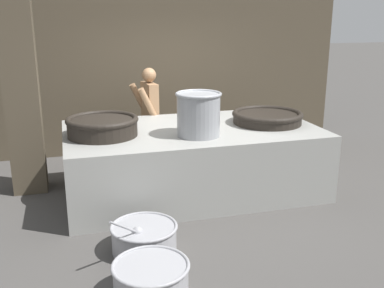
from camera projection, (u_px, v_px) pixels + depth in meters
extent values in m
plane|color=#474442|center=(192.00, 190.00, 6.59)|extent=(60.00, 60.00, 0.00)
cube|color=#4C4233|center=(157.00, 63.00, 8.29)|extent=(7.04, 0.24, 3.22)
cube|color=#4C4233|center=(20.00, 80.00, 6.19)|extent=(0.46, 0.46, 3.22)
cube|color=gray|center=(192.00, 160.00, 6.46)|extent=(3.53, 1.97, 0.94)
cylinder|color=black|center=(103.00, 128.00, 5.89)|extent=(0.91, 0.91, 0.22)
torus|color=black|center=(102.00, 120.00, 5.86)|extent=(0.95, 0.95, 0.07)
cylinder|color=black|center=(267.00, 119.00, 6.58)|extent=(0.99, 0.99, 0.14)
torus|color=black|center=(267.00, 114.00, 6.56)|extent=(1.03, 1.03, 0.08)
cylinder|color=gray|center=(198.00, 115.00, 5.86)|extent=(0.56, 0.56, 0.56)
torus|color=gray|center=(199.00, 94.00, 5.78)|extent=(0.60, 0.60, 0.04)
cylinder|color=#9E7551|center=(152.00, 144.00, 7.45)|extent=(0.12, 0.12, 0.82)
cylinder|color=#9E7551|center=(149.00, 142.00, 7.60)|extent=(0.12, 0.12, 0.82)
cube|color=olive|center=(151.00, 134.00, 7.48)|extent=(0.22, 0.27, 0.53)
cube|color=#9E7551|center=(150.00, 101.00, 7.33)|extent=(0.22, 0.51, 0.60)
cylinder|color=#9E7551|center=(148.00, 105.00, 7.07)|extent=(0.34, 0.14, 0.56)
cylinder|color=#9E7551|center=(139.00, 99.00, 7.51)|extent=(0.34, 0.14, 0.56)
sphere|color=#9E7551|center=(149.00, 75.00, 7.21)|extent=(0.23, 0.23, 0.23)
cylinder|color=#9E9EA3|center=(144.00, 239.00, 4.87)|extent=(0.70, 0.70, 0.28)
torus|color=#9E9EA3|center=(144.00, 227.00, 4.83)|extent=(0.73, 0.73, 0.03)
cylinder|color=tan|center=(144.00, 233.00, 4.85)|extent=(0.62, 0.62, 0.07)
sphere|color=#9E9EA3|center=(138.00, 232.00, 4.73)|extent=(0.13, 0.13, 0.13)
cylinder|color=#9E9EA3|center=(125.00, 228.00, 4.49)|extent=(0.33, 0.37, 0.34)
cylinder|color=#9E9EA3|center=(151.00, 281.00, 4.06)|extent=(0.68, 0.68, 0.32)
torus|color=#9E9EA3|center=(151.00, 266.00, 4.02)|extent=(0.72, 0.72, 0.03)
cylinder|color=orange|center=(151.00, 274.00, 4.04)|extent=(0.60, 0.60, 0.08)
cylinder|color=orange|center=(151.00, 262.00, 4.13)|extent=(0.06, 0.04, 0.03)
cylinder|color=orange|center=(149.00, 277.00, 3.90)|extent=(0.06, 0.05, 0.03)
cylinder|color=orange|center=(141.00, 270.00, 4.01)|extent=(0.06, 0.05, 0.04)
cylinder|color=orange|center=(152.00, 282.00, 3.83)|extent=(0.05, 0.04, 0.04)
cylinder|color=orange|center=(155.00, 270.00, 4.02)|extent=(0.05, 0.03, 0.02)
cylinder|color=orange|center=(141.00, 280.00, 3.86)|extent=(0.05, 0.05, 0.04)
cylinder|color=orange|center=(134.00, 264.00, 4.09)|extent=(0.05, 0.05, 0.04)
cylinder|color=orange|center=(149.00, 281.00, 3.85)|extent=(0.05, 0.05, 0.03)
cylinder|color=orange|center=(167.00, 260.00, 4.16)|extent=(0.06, 0.06, 0.04)
cylinder|color=orange|center=(152.00, 266.00, 4.06)|extent=(0.05, 0.05, 0.04)
cylinder|color=orange|center=(160.00, 257.00, 4.21)|extent=(0.05, 0.05, 0.04)
cylinder|color=orange|center=(164.00, 270.00, 4.01)|extent=(0.04, 0.05, 0.03)
cylinder|color=orange|center=(155.00, 270.00, 3.99)|extent=(0.05, 0.05, 0.04)
cylinder|color=orange|center=(168.00, 270.00, 4.00)|extent=(0.05, 0.06, 0.03)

